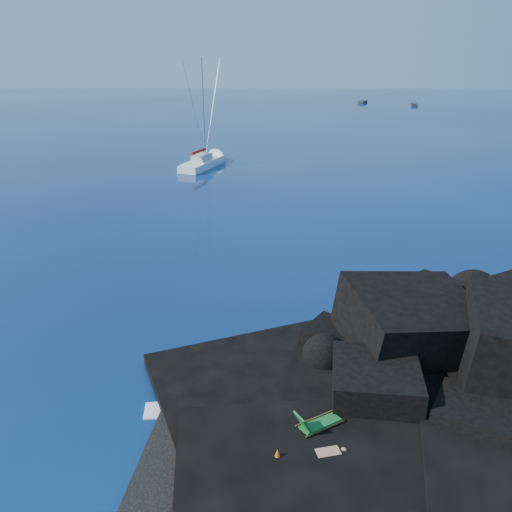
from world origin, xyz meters
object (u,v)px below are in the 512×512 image
Objects in this scene: distant_boat_b at (414,106)px; deck_chair at (320,418)px; sunbather at (328,454)px; distant_boat_a at (362,103)px; marker_cone at (277,456)px; sailboat at (204,167)px.

deck_chair is at bearing -95.26° from distant_boat_b.
distant_boat_a is (26.72, 130.61, -0.54)m from sunbather.
distant_boat_a is (28.27, 130.78, -0.62)m from marker_cone.
sailboat is 2.59× the size of distant_boat_b.
sunbather is at bearing -77.14° from distant_boat_a.
sailboat is 22.36× the size of marker_cone.
deck_chair is 0.32× the size of distant_boat_a.
marker_cone is at bearing -62.40° from sailboat.
distant_boat_b is (38.56, 122.65, -0.54)m from sunbather.
distant_boat_a is at bearing 77.80° from marker_cone.
distant_boat_b is (11.84, -7.96, 0.00)m from distant_boat_a.
sailboat is 46.14m from sunbather.
sailboat is at bearing 98.46° from marker_cone.
distant_boat_b is at bearing -9.48° from distant_boat_a.
distant_boat_b is at bearing 42.02° from deck_chair.
sunbather is 133.31m from distant_boat_a.
sailboat reaches higher than marker_cone.
sunbather reaches higher than distant_boat_a.
sailboat is at bearing 87.69° from sunbather.
sailboat reaches higher than sunbather.
marker_cone is (6.78, -45.55, 0.62)m from sailboat.
distant_boat_b is at bearing 59.84° from sunbather.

